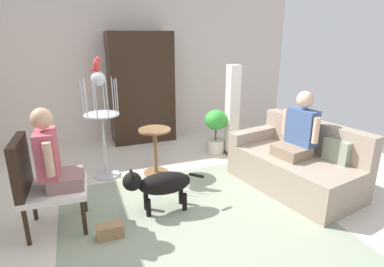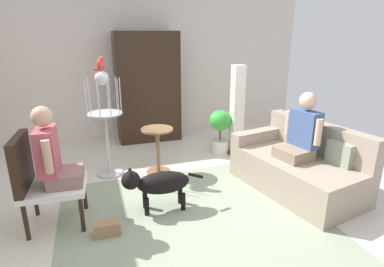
# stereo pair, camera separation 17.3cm
# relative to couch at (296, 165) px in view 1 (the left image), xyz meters

# --- Properties ---
(ground_plane) EXTENTS (7.32, 7.32, 0.00)m
(ground_plane) POSITION_rel_couch_xyz_m (-1.48, -0.07, -0.30)
(ground_plane) COLOR beige
(back_wall) EXTENTS (6.56, 0.12, 2.87)m
(back_wall) POSITION_rel_couch_xyz_m (-1.48, 3.04, 1.13)
(back_wall) COLOR silver
(back_wall) RESTS_ON ground
(area_rug) EXTENTS (2.81, 2.54, 0.01)m
(area_rug) POSITION_rel_couch_xyz_m (-1.54, -0.30, -0.30)
(area_rug) COLOR gray
(area_rug) RESTS_ON ground
(couch) EXTENTS (1.22, 1.77, 0.86)m
(couch) POSITION_rel_couch_xyz_m (0.00, 0.00, 0.00)
(couch) COLOR gray
(couch) RESTS_ON ground
(armchair) EXTENTS (0.65, 0.59, 1.01)m
(armchair) POSITION_rel_couch_xyz_m (-3.06, 0.11, 0.27)
(armchair) COLOR black
(armchair) RESTS_ON ground
(person_on_couch) EXTENTS (0.50, 0.53, 0.83)m
(person_on_couch) POSITION_rel_couch_xyz_m (-0.03, -0.03, 0.48)
(person_on_couch) COLOR #8A745D
(person_on_armchair) EXTENTS (0.42, 0.54, 0.83)m
(person_on_armchair) POSITION_rel_couch_xyz_m (-2.90, 0.10, 0.49)
(person_on_armchair) COLOR #85645E
(round_end_table) EXTENTS (0.45, 0.45, 0.68)m
(round_end_table) POSITION_rel_couch_xyz_m (-1.64, 1.02, 0.08)
(round_end_table) COLOR olive
(round_end_table) RESTS_ON ground
(dog) EXTENTS (0.94, 0.29, 0.55)m
(dog) POSITION_rel_couch_xyz_m (-1.85, 0.03, 0.04)
(dog) COLOR black
(dog) RESTS_ON ground
(bird_cage_stand) EXTENTS (0.47, 0.47, 1.48)m
(bird_cage_stand) POSITION_rel_couch_xyz_m (-2.32, 1.20, 0.57)
(bird_cage_stand) COLOR silver
(bird_cage_stand) RESTS_ON ground
(parrot) EXTENTS (0.17, 0.10, 0.19)m
(parrot) POSITION_rel_couch_xyz_m (-2.32, 1.20, 1.27)
(parrot) COLOR red
(parrot) RESTS_ON bird_cage_stand
(potted_plant) EXTENTS (0.37, 0.37, 0.75)m
(potted_plant) POSITION_rel_couch_xyz_m (-0.49, 1.46, 0.14)
(potted_plant) COLOR beige
(potted_plant) RESTS_ON ground
(column_lamp) EXTENTS (0.20, 0.20, 1.49)m
(column_lamp) POSITION_rel_couch_xyz_m (-0.25, 1.35, 0.43)
(column_lamp) COLOR #4C4742
(column_lamp) RESTS_ON ground
(armoire_cabinet) EXTENTS (1.14, 0.56, 1.99)m
(armoire_cabinet) POSITION_rel_couch_xyz_m (-1.47, 2.63, 0.70)
(armoire_cabinet) COLOR black
(armoire_cabinet) RESTS_ON ground
(handbag) EXTENTS (0.26, 0.13, 0.14)m
(handbag) POSITION_rel_couch_xyz_m (-2.45, -0.27, -0.23)
(handbag) COLOR #99724C
(handbag) RESTS_ON ground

